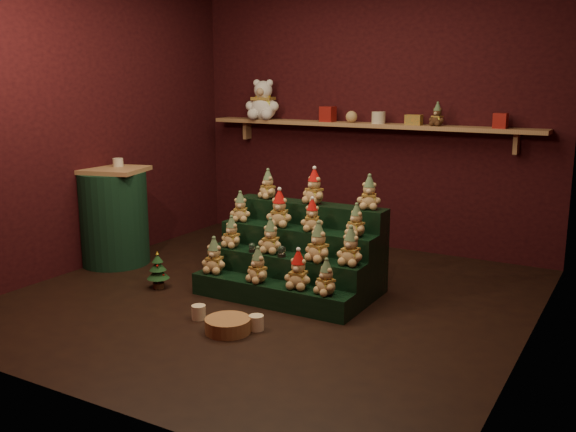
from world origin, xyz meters
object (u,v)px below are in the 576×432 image
Objects in this scene: mug_left at (199,312)px; snow_globe_a at (252,247)px; riser_tier_front at (270,294)px; mini_christmas_tree at (158,270)px; snow_globe_b at (282,251)px; brown_bear at (437,115)px; mug_right at (256,323)px; snow_globe_c at (318,257)px; wicker_basket at (228,325)px; side_table at (114,217)px; white_bear at (263,94)px.

snow_globe_a is at bearing 87.33° from mug_left.
mug_left is (-0.31, -0.54, -0.04)m from riser_tier_front.
mini_christmas_tree is at bearing -159.86° from snow_globe_a.
riser_tier_front reaches higher than mug_left.
snow_globe_b is 2.20m from brown_bear.
brown_bear reaches higher than mug_left.
mug_right is (0.46, -0.66, -0.35)m from snow_globe_a.
snow_globe_c reaches higher than wicker_basket.
mug_right is at bearing -16.62° from mini_christmas_tree.
side_table is 1.71× the size of white_bear.
snow_globe_c is at bearing -17.50° from side_table.
snow_globe_b is at bearing 0.00° from snow_globe_a.
riser_tier_front is 2.49m from brown_bear.
riser_tier_front is 15.01× the size of snow_globe_b.
wicker_basket is at bearing -16.44° from mug_left.
wicker_basket is (-0.15, -0.14, -0.00)m from mug_right.
wicker_basket is (0.34, -0.10, -0.00)m from mug_left.
white_bear reaches higher than side_table.
wicker_basket is at bearing -92.43° from brown_bear.
snow_globe_b is at bearing 15.04° from mini_christmas_tree.
side_table reaches higher than wicker_basket.
wicker_basket is at bearing -87.14° from riser_tier_front.
brown_bear reaches higher than snow_globe_c.
mug_left is at bearing -92.67° from snow_globe_a.
side_table is 2.16m from white_bear.
snow_globe_b is at bearing -17.89° from side_table.
mini_christmas_tree is at bearing 151.42° from mug_left.
snow_globe_b is at bearing 65.45° from mug_left.
white_bear is at bearing 123.06° from riser_tier_front.
white_bear is at bearing 125.55° from snow_globe_b.
snow_globe_a reaches higher than mug_left.
wicker_basket is at bearing -25.05° from mini_christmas_tree.
white_bear reaches higher than snow_globe_a.
riser_tier_front is at bearing -22.63° from side_table.
white_bear is (-1.02, 1.83, 1.19)m from snow_globe_a.
white_bear is at bearing 131.81° from snow_globe_c.
snow_globe_b is at bearing 104.78° from mug_right.
snow_globe_b is 0.77m from mug_right.
white_bear is (-1.32, 2.62, 1.54)m from wicker_basket.
riser_tier_front is 0.49m from snow_globe_c.
side_table is (-2.27, 0.09, 0.06)m from snow_globe_c.
mug_left is (0.75, -0.41, -0.11)m from mini_christmas_tree.
mug_right reaches higher than mug_left.
mug_left is 0.35m from wicker_basket.
brown_bear is at bearing 62.26° from snow_globe_a.
wicker_basket is (1.96, -0.89, -0.41)m from side_table.
snow_globe_c is 0.09× the size of side_table.
snow_globe_b is at bearing 91.40° from wicker_basket.
snow_globe_c reaches higher than mug_right.
side_table is 2.86× the size of wicker_basket.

